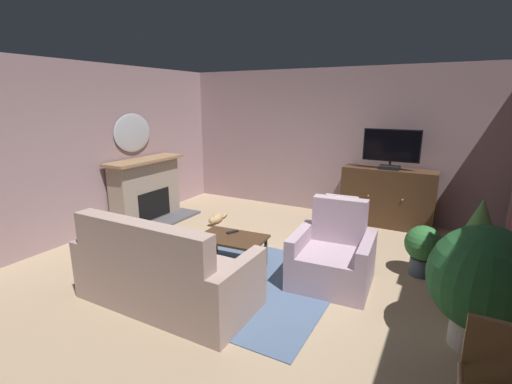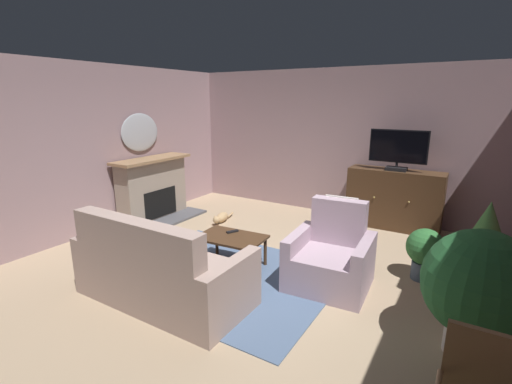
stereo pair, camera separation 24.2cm
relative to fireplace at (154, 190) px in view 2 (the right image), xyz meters
name	(u,v)px [view 2 (the right image)]	position (x,y,z in m)	size (l,w,h in m)	color
ground_plane	(247,276)	(2.75, -1.04, -0.57)	(6.66, 6.90, 0.04)	tan
wall_back	(336,143)	(2.75, 2.16, 0.84)	(6.66, 0.10, 2.78)	gray
wall_left	(88,151)	(-0.33, -1.04, 0.84)	(0.10, 6.90, 2.78)	gray
rug_central	(225,275)	(2.52, -1.21, -0.54)	(2.73, 2.18, 0.01)	slate
fireplace	(154,190)	(0.00, 0.00, 0.00)	(0.85, 1.59, 1.16)	#4C4C51
wall_mirror_oval	(140,132)	(-0.25, 0.00, 1.06)	(0.06, 0.85, 0.69)	#B2B7BF
tv_cabinet	(394,200)	(3.97, 1.81, -0.06)	(1.56, 0.49, 1.03)	black
television	(398,149)	(3.97, 1.76, 0.85)	(0.93, 0.20, 0.69)	black
coffee_table	(231,240)	(2.45, -0.94, -0.17)	(0.92, 0.63, 0.43)	#422B19
tv_remote	(232,232)	(2.37, -0.81, -0.10)	(0.17, 0.05, 0.02)	black
sofa_floral	(160,273)	(2.27, -2.06, -0.21)	(1.99, 0.92, 1.04)	#A3897F
armchair_in_far_corner	(331,259)	(3.75, -0.71, -0.22)	(0.99, 0.93, 1.03)	#AD93A3
potted_plant_small_fern_corner	(487,228)	(5.35, 0.98, -0.04)	(0.42, 0.42, 0.89)	slate
potted_plant_leafy_by_curtain	(425,250)	(4.70, 0.03, -0.16)	(0.45, 0.45, 0.66)	#3D4C5B
potted_plant_on_hearth_side	(479,287)	(5.26, -1.27, 0.11)	(0.94, 0.94, 1.16)	beige
cat	(221,218)	(1.23, 0.45, -0.46)	(0.24, 0.69, 0.19)	tan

